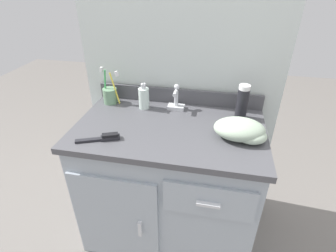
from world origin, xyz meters
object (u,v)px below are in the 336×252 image
(hairbrush, at_px, (104,138))
(hand_towel, at_px, (242,130))
(shaving_cream_can, at_px, (242,102))
(soap_dispenser, at_px, (144,98))
(toothbrush_cup, at_px, (110,95))

(hairbrush, xyz_separation_m, hand_towel, (0.60, 0.13, 0.03))
(shaving_cream_can, relative_size, hairbrush, 0.94)
(soap_dispenser, bearing_deg, toothbrush_cup, 172.93)
(hand_towel, bearing_deg, hairbrush, -167.54)
(toothbrush_cup, relative_size, soap_dispenser, 1.40)
(shaving_cream_can, distance_m, hairbrush, 0.69)
(shaving_cream_can, height_order, hand_towel, shaving_cream_can)
(toothbrush_cup, xyz_separation_m, soap_dispenser, (0.20, -0.03, 0.01))
(hand_towel, bearing_deg, shaving_cream_can, 89.39)
(toothbrush_cup, height_order, soap_dispenser, toothbrush_cup)
(soap_dispenser, bearing_deg, hairbrush, -104.93)
(soap_dispenser, distance_m, shaving_cream_can, 0.51)
(hairbrush, bearing_deg, shaving_cream_can, 6.59)
(toothbrush_cup, height_order, shaving_cream_can, toothbrush_cup)
(hairbrush, relative_size, hand_towel, 0.82)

